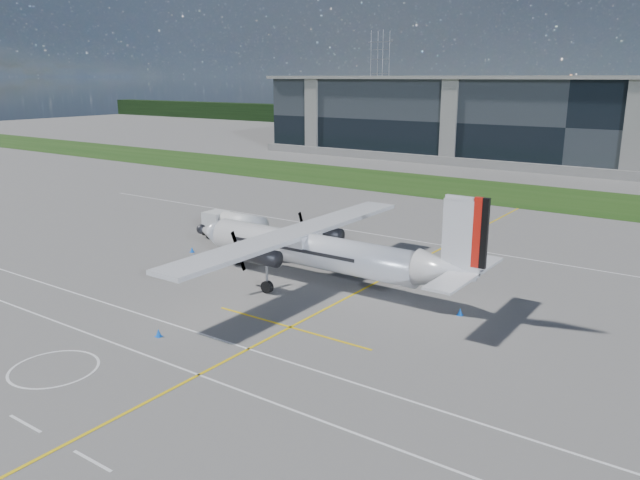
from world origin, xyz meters
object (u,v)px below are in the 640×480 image
(fuel_tanker_truck, at_px, (231,226))
(safety_cone_nose_port, at_px, (194,257))
(safety_cone_fwd, at_px, (192,250))
(ground_crew_person, at_px, (250,241))
(baggage_tug, at_px, (264,247))
(pylon_west, at_px, (380,78))
(safety_cone_portwing, at_px, (159,333))
(safety_cone_tail, at_px, (460,312))
(turboprop_aircraft, at_px, (321,232))

(fuel_tanker_truck, height_order, safety_cone_nose_port, fuel_tanker_truck)
(safety_cone_fwd, bearing_deg, ground_crew_person, 38.88)
(baggage_tug, xyz_separation_m, ground_crew_person, (-2.31, 0.74, 0.07))
(pylon_west, xyz_separation_m, safety_cone_fwd, (65.00, -147.25, -14.75))
(pylon_west, bearing_deg, ground_crew_person, -64.36)
(safety_cone_portwing, height_order, safety_cone_nose_port, same)
(safety_cone_nose_port, bearing_deg, safety_cone_tail, 2.16)
(pylon_west, relative_size, baggage_tug, 10.13)
(fuel_tanker_truck, height_order, safety_cone_portwing, fuel_tanker_truck)
(safety_cone_fwd, bearing_deg, pylon_west, 113.82)
(baggage_tug, relative_size, safety_cone_tail, 5.92)
(fuel_tanker_truck, relative_size, baggage_tug, 2.49)
(fuel_tanker_truck, distance_m, safety_cone_tail, 26.83)
(fuel_tanker_truck, xyz_separation_m, safety_cone_portwing, (12.41, -19.92, -1.13))
(safety_cone_fwd, height_order, safety_cone_nose_port, same)
(turboprop_aircraft, xyz_separation_m, fuel_tanker_truck, (-14.65, 5.83, -2.65))
(turboprop_aircraft, height_order, safety_cone_tail, turboprop_aircraft)
(pylon_west, xyz_separation_m, safety_cone_tail, (91.01, -147.87, -14.75))
(safety_cone_fwd, relative_size, safety_cone_portwing, 1.00)
(fuel_tanker_truck, distance_m, safety_cone_fwd, 5.50)
(safety_cone_fwd, xyz_separation_m, safety_cone_portwing, (12.30, -14.54, 0.00))
(pylon_west, height_order, safety_cone_portwing, pylon_west)
(baggage_tug, distance_m, safety_cone_portwing, 18.10)
(baggage_tug, height_order, ground_crew_person, ground_crew_person)
(baggage_tug, relative_size, safety_cone_fwd, 5.92)
(turboprop_aircraft, height_order, safety_cone_nose_port, turboprop_aircraft)
(safety_cone_fwd, bearing_deg, safety_cone_tail, -1.36)
(fuel_tanker_truck, bearing_deg, pylon_west, 114.58)
(pylon_west, distance_m, ground_crew_person, 160.29)
(pylon_west, relative_size, fuel_tanker_truck, 4.08)
(fuel_tanker_truck, bearing_deg, ground_crew_person, -26.38)
(safety_cone_portwing, bearing_deg, safety_cone_nose_port, 128.81)
(safety_cone_tail, distance_m, safety_cone_portwing, 19.54)
(turboprop_aircraft, relative_size, safety_cone_nose_port, 53.71)
(ground_crew_person, bearing_deg, safety_cone_fwd, 134.85)
(fuel_tanker_truck, xyz_separation_m, safety_cone_nose_port, (1.94, -6.92, -1.13))
(safety_cone_fwd, bearing_deg, fuel_tanker_truck, 91.18)
(fuel_tanker_truck, height_order, ground_crew_person, fuel_tanker_truck)
(safety_cone_fwd, bearing_deg, turboprop_aircraft, -1.74)
(turboprop_aircraft, xyz_separation_m, ground_crew_person, (-10.45, 3.74, -3.07))
(pylon_west, relative_size, safety_cone_portwing, 60.00)
(safety_cone_tail, bearing_deg, baggage_tug, 170.79)
(safety_cone_portwing, bearing_deg, safety_cone_tail, 45.42)
(ground_crew_person, height_order, safety_cone_nose_port, ground_crew_person)
(safety_cone_fwd, bearing_deg, safety_cone_portwing, -49.78)
(safety_cone_tail, height_order, safety_cone_portwing, same)
(ground_crew_person, bearing_deg, safety_cone_portwing, -149.33)
(safety_cone_portwing, bearing_deg, baggage_tug, 109.01)
(fuel_tanker_truck, xyz_separation_m, safety_cone_fwd, (0.11, -5.38, -1.13))
(safety_cone_portwing, bearing_deg, turboprop_aircraft, 80.95)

